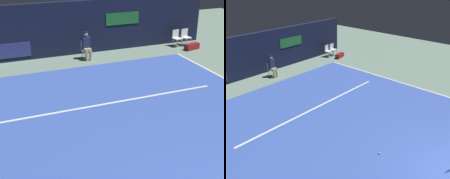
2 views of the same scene
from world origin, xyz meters
TOP-DOWN VIEW (x-y plane):
  - ground_plane at (0.00, 5.03)m, footprint 31.48×31.48m
  - court_surface at (0.00, 5.03)m, footprint 10.76×12.07m
  - line_service at (0.00, 7.15)m, footprint 8.39×0.10m
  - back_wall at (-0.00, 13.10)m, footprint 15.48×0.33m
  - line_judge_on_chair at (0.86, 12.02)m, footprint 0.44×0.53m
  - courtside_chair_near at (6.56, 12.32)m, footprint 0.48×0.46m
  - courtside_chair_far at (6.01, 12.31)m, footprint 0.50×0.48m
  - equipment_bag at (6.44, 11.50)m, footprint 0.89×0.49m

SIDE VIEW (x-z plane):
  - ground_plane at x=0.00m, z-range 0.00..0.00m
  - court_surface at x=0.00m, z-range 0.00..0.01m
  - line_service at x=0.00m, z-range 0.01..0.02m
  - equipment_bag at x=6.44m, z-range 0.00..0.32m
  - courtside_chair_near at x=6.56m, z-range 0.06..0.94m
  - courtside_chair_far at x=6.01m, z-range 0.06..0.94m
  - line_judge_on_chair at x=0.86m, z-range 0.03..1.35m
  - back_wall at x=0.00m, z-range 0.00..2.60m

